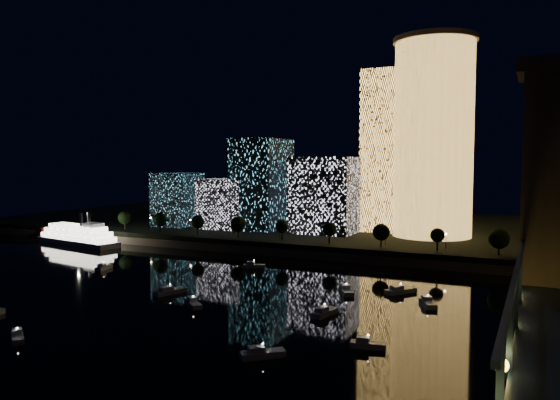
% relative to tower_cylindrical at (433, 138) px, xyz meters
% --- Properties ---
extents(ground, '(520.00, 520.00, 0.00)m').
position_rel_tower_cylindrical_xyz_m(ground, '(-21.26, -126.40, -46.02)').
color(ground, black).
rests_on(ground, ground).
extents(far_bank, '(420.00, 160.00, 5.00)m').
position_rel_tower_cylindrical_xyz_m(far_bank, '(-21.26, 33.60, -43.52)').
color(far_bank, black).
rests_on(far_bank, ground).
extents(seawall, '(420.00, 6.00, 3.00)m').
position_rel_tower_cylindrical_xyz_m(seawall, '(-21.26, -44.40, -44.52)').
color(seawall, '#6B5E4C').
rests_on(seawall, ground).
extents(tower_cylindrical, '(34.00, 34.00, 81.79)m').
position_rel_tower_cylindrical_xyz_m(tower_cylindrical, '(0.00, 0.00, 0.00)').
color(tower_cylindrical, '#FFB751').
rests_on(tower_cylindrical, far_bank).
extents(tower_rectangular, '(22.48, 22.48, 71.53)m').
position_rel_tower_cylindrical_xyz_m(tower_rectangular, '(-20.72, 11.44, -5.26)').
color(tower_rectangular, '#FFB751').
rests_on(tower_rectangular, far_bank).
extents(midrise_blocks, '(97.56, 29.98, 41.65)m').
position_rel_tower_cylindrical_xyz_m(midrise_blocks, '(-75.30, -9.36, -24.30)').
color(midrise_blocks, white).
rests_on(midrise_blocks, far_bank).
extents(truss_bridge, '(13.00, 266.00, 50.00)m').
position_rel_tower_cylindrical_xyz_m(truss_bridge, '(43.74, -122.68, -29.77)').
color(truss_bridge, navy).
rests_on(truss_bridge, ground).
extents(riverboat, '(49.89, 18.40, 14.74)m').
position_rel_tower_cylindrical_xyz_m(riverboat, '(-143.37, -56.82, -42.24)').
color(riverboat, silver).
rests_on(riverboat, ground).
extents(motorboats, '(136.72, 93.13, 2.78)m').
position_rel_tower_cylindrical_xyz_m(motorboats, '(-18.90, -112.68, -45.21)').
color(motorboats, silver).
rests_on(motorboats, ground).
extents(esplanade_trees, '(166.50, 6.87, 8.93)m').
position_rel_tower_cylindrical_xyz_m(esplanade_trees, '(-51.22, -38.40, -35.55)').
color(esplanade_trees, black).
rests_on(esplanade_trees, far_bank).
extents(street_lamps, '(132.70, 0.70, 5.65)m').
position_rel_tower_cylindrical_xyz_m(street_lamps, '(-55.26, -32.40, -37.00)').
color(street_lamps, black).
rests_on(street_lamps, far_bank).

